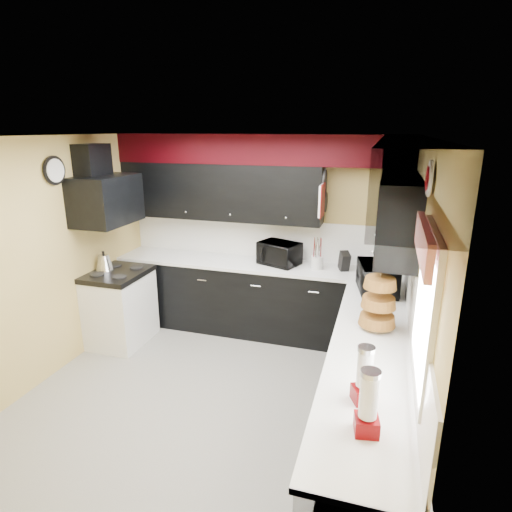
{
  "coord_description": "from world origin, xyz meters",
  "views": [
    {
      "loc": [
        1.5,
        -3.4,
        2.57
      ],
      "look_at": [
        0.23,
        0.77,
        1.26
      ],
      "focal_mm": 30.0,
      "sensor_mm": 36.0,
      "label": 1
    }
  ],
  "objects_px": {
    "utensil_crock": "(317,263)",
    "kettle": "(104,262)",
    "microwave": "(378,278)",
    "knife_block": "(344,261)",
    "toaster_oven": "(279,253)"
  },
  "relations": [
    {
      "from": "utensil_crock",
      "to": "kettle",
      "type": "distance_m",
      "value": 2.56
    },
    {
      "from": "microwave",
      "to": "utensil_crock",
      "type": "distance_m",
      "value": 0.91
    },
    {
      "from": "kettle",
      "to": "knife_block",
      "type": "bearing_deg",
      "value": 15.18
    },
    {
      "from": "toaster_oven",
      "to": "knife_block",
      "type": "xyz_separation_m",
      "value": [
        0.8,
        -0.02,
        -0.03
      ]
    },
    {
      "from": "utensil_crock",
      "to": "knife_block",
      "type": "height_order",
      "value": "knife_block"
    },
    {
      "from": "microwave",
      "to": "knife_block",
      "type": "xyz_separation_m",
      "value": [
        -0.4,
        0.6,
        -0.04
      ]
    },
    {
      "from": "microwave",
      "to": "kettle",
      "type": "xyz_separation_m",
      "value": [
        -3.18,
        -0.16,
        -0.08
      ]
    },
    {
      "from": "utensil_crock",
      "to": "knife_block",
      "type": "bearing_deg",
      "value": 6.72
    },
    {
      "from": "toaster_oven",
      "to": "knife_block",
      "type": "height_order",
      "value": "toaster_oven"
    },
    {
      "from": "toaster_oven",
      "to": "utensil_crock",
      "type": "relative_size",
      "value": 3.07
    },
    {
      "from": "toaster_oven",
      "to": "knife_block",
      "type": "bearing_deg",
      "value": 19.93
    },
    {
      "from": "utensil_crock",
      "to": "knife_block",
      "type": "xyz_separation_m",
      "value": [
        0.32,
        0.04,
        0.03
      ]
    },
    {
      "from": "utensil_crock",
      "to": "kettle",
      "type": "relative_size",
      "value": 0.75
    },
    {
      "from": "microwave",
      "to": "kettle",
      "type": "distance_m",
      "value": 3.18
    },
    {
      "from": "toaster_oven",
      "to": "microwave",
      "type": "bearing_deg",
      "value": -5.94
    }
  ]
}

